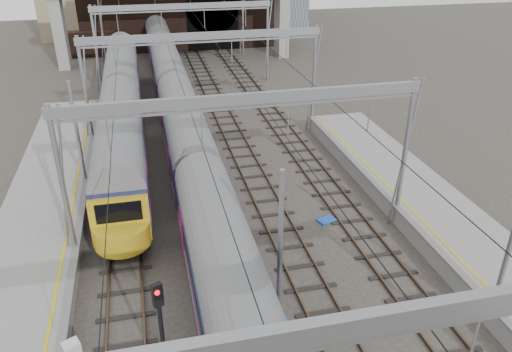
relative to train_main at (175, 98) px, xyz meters
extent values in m
cube|color=gray|center=(-8.20, -22.56, -1.83)|extent=(4.20, 55.00, 1.10)
cube|color=slate|center=(-6.15, -22.56, -1.33)|extent=(0.35, 55.00, 0.12)
cube|color=gold|center=(-6.65, -22.56, -1.27)|extent=(0.12, 55.00, 0.01)
cube|color=#4C3828|center=(-4.72, -10.06, -2.29)|extent=(0.08, 80.00, 0.16)
cube|color=#4C3828|center=(-3.28, -10.06, -2.29)|extent=(0.08, 80.00, 0.16)
cube|color=black|center=(-4.00, -10.06, -2.37)|extent=(2.40, 80.00, 0.14)
cube|color=#4C3828|center=(-0.72, -10.06, -2.29)|extent=(0.08, 80.00, 0.16)
cube|color=#4C3828|center=(0.72, -10.06, -2.29)|extent=(0.08, 80.00, 0.16)
cube|color=black|center=(0.00, -10.06, -2.37)|extent=(2.40, 80.00, 0.14)
cube|color=#4C3828|center=(3.28, -10.06, -2.29)|extent=(0.08, 80.00, 0.16)
cube|color=#4C3828|center=(4.72, -10.06, -2.29)|extent=(0.08, 80.00, 0.16)
cube|color=black|center=(4.00, -10.06, -2.37)|extent=(2.40, 80.00, 0.14)
cube|color=#4C3828|center=(7.28, -10.06, -2.29)|extent=(0.08, 80.00, 0.16)
cube|color=#4C3828|center=(8.72, -10.06, -2.29)|extent=(0.08, 80.00, 0.16)
cube|color=black|center=(8.00, -10.06, -2.37)|extent=(2.40, 80.00, 0.14)
cube|color=gray|center=(2.00, -31.06, 5.22)|extent=(16.80, 0.28, 0.50)
cylinder|color=gray|center=(-6.20, -17.06, 1.62)|extent=(0.24, 0.24, 8.00)
cylinder|color=gray|center=(10.20, -17.06, 1.62)|extent=(0.24, 0.24, 8.00)
cube|color=gray|center=(2.00, -17.06, 5.22)|extent=(16.80, 0.28, 0.50)
cylinder|color=gray|center=(-6.20, -3.06, 1.62)|extent=(0.24, 0.24, 8.00)
cylinder|color=gray|center=(10.20, -3.06, 1.62)|extent=(0.24, 0.24, 8.00)
cube|color=gray|center=(2.00, -3.06, 5.22)|extent=(16.80, 0.28, 0.50)
cylinder|color=gray|center=(-6.20, 10.94, 1.62)|extent=(0.24, 0.24, 8.00)
cylinder|color=gray|center=(10.20, 10.94, 1.62)|extent=(0.24, 0.24, 8.00)
cube|color=gray|center=(2.00, 10.94, 5.22)|extent=(16.80, 0.28, 0.50)
cylinder|color=gray|center=(-6.20, 22.94, 1.62)|extent=(0.24, 0.24, 8.00)
cylinder|color=gray|center=(10.20, 22.94, 1.62)|extent=(0.24, 0.24, 8.00)
cube|color=black|center=(-4.00, -10.06, 3.12)|extent=(0.03, 80.00, 0.03)
cube|color=black|center=(0.00, -10.06, 3.12)|extent=(0.03, 80.00, 0.03)
cube|color=black|center=(4.00, -10.06, 3.12)|extent=(0.03, 80.00, 0.03)
cube|color=black|center=(8.00, -10.06, 3.12)|extent=(0.03, 80.00, 0.03)
cube|color=black|center=(4.00, 26.94, 2.12)|extent=(26.00, 2.00, 9.00)
cube|color=black|center=(7.00, 25.92, 0.22)|extent=(6.50, 0.10, 5.20)
cylinder|color=black|center=(7.00, 25.92, 2.82)|extent=(6.50, 0.10, 6.50)
cube|color=black|center=(-8.00, 25.94, -0.88)|extent=(6.00, 1.50, 3.00)
cube|color=gray|center=(-10.50, 20.94, 1.72)|extent=(1.20, 2.50, 8.20)
cube|color=gray|center=(14.50, 20.94, 1.72)|extent=(1.20, 2.50, 8.20)
cube|color=black|center=(0.00, 0.08, -2.03)|extent=(2.03, 60.36, 0.70)
cube|color=#151A4C|center=(0.00, 0.08, -0.23)|extent=(2.59, 60.36, 2.31)
cylinder|color=slate|center=(0.00, 0.08, 0.93)|extent=(2.54, 59.86, 2.54)
cube|color=black|center=(0.00, 0.08, 0.14)|extent=(2.61, 59.16, 0.69)
cube|color=#D74391|center=(0.00, 0.08, -0.88)|extent=(2.61, 59.36, 0.11)
cube|color=black|center=(-4.00, -0.95, -2.03)|extent=(2.18, 32.06, 0.70)
cube|color=#151A4C|center=(-4.00, -0.95, -0.15)|extent=(2.77, 32.06, 2.47)
cylinder|color=slate|center=(-4.00, -0.95, 1.09)|extent=(2.71, 31.56, 2.71)
cube|color=black|center=(-4.00, -0.95, 0.25)|extent=(2.79, 30.86, 0.74)
cube|color=#D74391|center=(-4.00, -0.95, -0.84)|extent=(2.79, 31.06, 0.12)
cube|color=gold|center=(-4.00, -17.13, -0.25)|extent=(2.71, 0.60, 2.27)
cube|color=black|center=(-4.00, -17.30, 0.35)|extent=(2.08, 0.08, 0.99)
cylinder|color=black|center=(-2.57, -25.10, -0.11)|extent=(0.15, 0.15, 4.54)
cube|color=black|center=(-2.57, -25.28, 1.87)|extent=(0.38, 0.29, 0.85)
sphere|color=red|center=(-2.57, -25.40, 2.06)|extent=(0.17, 0.17, 0.17)
cube|color=blue|center=(1.95, -23.02, -2.33)|extent=(1.08, 0.90, 0.11)
cube|color=blue|center=(6.66, -16.09, -2.33)|extent=(1.13, 0.95, 0.11)
camera|label=1|loc=(-2.34, -37.69, 12.12)|focal=35.00mm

